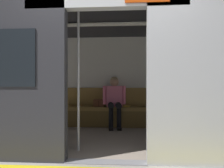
{
  "coord_description": "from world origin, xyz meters",
  "views": [
    {
      "loc": [
        -0.29,
        2.91,
        1.04
      ],
      "look_at": [
        0.02,
        -1.38,
        1.03
      ],
      "focal_mm": 35.68,
      "sensor_mm": 36.0,
      "label": 1
    }
  ],
  "objects_px": {
    "bench_seat": "(116,111)",
    "person_seated": "(114,98)",
    "train_car": "(109,56)",
    "handbag": "(99,103)",
    "book": "(127,106)",
    "grab_pole_door": "(78,80)"
  },
  "relations": [
    {
      "from": "bench_seat",
      "to": "train_car",
      "type": "bearing_deg",
      "value": 86.14
    },
    {
      "from": "train_car",
      "to": "handbag",
      "type": "height_order",
      "value": "train_car"
    },
    {
      "from": "bench_seat",
      "to": "person_seated",
      "type": "bearing_deg",
      "value": 58.85
    },
    {
      "from": "handbag",
      "to": "book",
      "type": "height_order",
      "value": "handbag"
    },
    {
      "from": "bench_seat",
      "to": "book",
      "type": "relative_size",
      "value": 12.62
    },
    {
      "from": "grab_pole_door",
      "to": "book",
      "type": "bearing_deg",
      "value": -109.98
    },
    {
      "from": "grab_pole_door",
      "to": "handbag",
      "type": "bearing_deg",
      "value": -91.6
    },
    {
      "from": "book",
      "to": "handbag",
      "type": "bearing_deg",
      "value": 14.12
    },
    {
      "from": "train_car",
      "to": "bench_seat",
      "type": "height_order",
      "value": "train_car"
    },
    {
      "from": "train_car",
      "to": "grab_pole_door",
      "type": "distance_m",
      "value": 1.04
    },
    {
      "from": "train_car",
      "to": "handbag",
      "type": "distance_m",
      "value": 1.57
    },
    {
      "from": "train_car",
      "to": "bench_seat",
      "type": "bearing_deg",
      "value": -93.86
    },
    {
      "from": "bench_seat",
      "to": "handbag",
      "type": "distance_m",
      "value": 0.46
    },
    {
      "from": "train_car",
      "to": "handbag",
      "type": "xyz_separation_m",
      "value": [
        0.34,
        -1.16,
        -1.0
      ]
    },
    {
      "from": "bench_seat",
      "to": "book",
      "type": "bearing_deg",
      "value": -168.92
    },
    {
      "from": "book",
      "to": "bench_seat",
      "type": "bearing_deg",
      "value": 23.54
    },
    {
      "from": "handbag",
      "to": "grab_pole_door",
      "type": "distance_m",
      "value": 2.08
    },
    {
      "from": "handbag",
      "to": "grab_pole_door",
      "type": "xyz_separation_m",
      "value": [
        0.06,
        2.01,
        0.54
      ]
    },
    {
      "from": "train_car",
      "to": "book",
      "type": "distance_m",
      "value": 1.63
    },
    {
      "from": "train_car",
      "to": "grab_pole_door",
      "type": "bearing_deg",
      "value": 64.96
    },
    {
      "from": "person_seated",
      "to": "handbag",
      "type": "relative_size",
      "value": 4.64
    },
    {
      "from": "train_car",
      "to": "handbag",
      "type": "relative_size",
      "value": 24.62
    }
  ]
}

